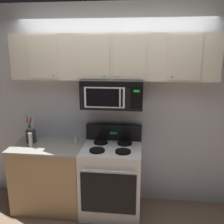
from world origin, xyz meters
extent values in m
cube|color=silver|center=(0.00, 0.79, 1.35)|extent=(5.20, 0.10, 2.70)
cube|color=white|center=(0.00, 0.42, 0.45)|extent=(0.76, 0.64, 0.90)
cube|color=black|center=(0.00, 0.09, 0.44)|extent=(0.67, 0.01, 0.52)
cylinder|color=#B7BABF|center=(0.00, 0.06, 0.74)|extent=(0.61, 0.03, 0.03)
cube|color=black|center=(0.00, 0.70, 1.01)|extent=(0.76, 0.07, 0.22)
cube|color=#19D83F|center=(0.00, 0.67, 1.01)|extent=(0.10, 0.00, 0.04)
cylinder|color=black|center=(-0.16, 0.28, 0.91)|extent=(0.19, 0.19, 0.02)
cylinder|color=black|center=(0.16, 0.28, 0.91)|extent=(0.19, 0.19, 0.02)
cylinder|color=black|center=(-0.16, 0.56, 0.91)|extent=(0.19, 0.19, 0.02)
cylinder|color=black|center=(0.16, 0.56, 0.91)|extent=(0.19, 0.19, 0.02)
cube|color=black|center=(0.00, 0.54, 1.57)|extent=(0.76, 0.39, 0.35)
cube|color=black|center=(0.00, 0.35, 1.72)|extent=(0.73, 0.01, 0.06)
cube|color=white|center=(-0.07, 0.35, 1.56)|extent=(0.49, 0.01, 0.25)
cube|color=black|center=(-0.08, 0.34, 1.56)|extent=(0.44, 0.01, 0.22)
cube|color=black|center=(0.30, 0.35, 1.56)|extent=(0.14, 0.01, 0.25)
cube|color=#19D83F|center=(0.30, 0.34, 1.65)|extent=(0.07, 0.00, 0.03)
cylinder|color=#B7BABF|center=(0.11, 0.32, 1.56)|extent=(0.02, 0.02, 0.23)
cube|color=beige|center=(0.00, 0.57, 2.02)|extent=(2.50, 0.33, 0.55)
cube|color=beige|center=(-0.83, 0.40, 2.02)|extent=(0.38, 0.01, 0.51)
sphere|color=#B7BABF|center=(-0.70, 0.39, 1.82)|extent=(0.03, 0.03, 0.03)
cube|color=beige|center=(-0.21, 0.40, 2.02)|extent=(0.38, 0.01, 0.51)
sphere|color=#B7BABF|center=(-0.08, 0.39, 1.82)|extent=(0.03, 0.03, 0.03)
cube|color=beige|center=(0.21, 0.40, 2.02)|extent=(0.38, 0.01, 0.51)
sphere|color=#B7BABF|center=(0.08, 0.39, 1.82)|extent=(0.03, 0.03, 0.03)
cube|color=beige|center=(0.83, 0.40, 2.02)|extent=(0.38, 0.01, 0.51)
sphere|color=#B7BABF|center=(0.70, 0.39, 1.82)|extent=(0.03, 0.03, 0.03)
cube|color=tan|center=(-0.84, 0.43, 0.43)|extent=(0.90, 0.62, 0.86)
cube|color=#9E998E|center=(-0.84, 0.43, 0.88)|extent=(0.93, 0.65, 0.03)
cylinder|color=#2D2D33|center=(-1.10, 0.49, 0.98)|extent=(0.13, 0.13, 0.17)
cylinder|color=teal|center=(-1.10, 0.49, 1.14)|extent=(0.09, 0.06, 0.29)
cylinder|color=#BCBCC1|center=(-1.08, 0.48, 1.11)|extent=(0.06, 0.02, 0.23)
cylinder|color=black|center=(-1.11, 0.48, 1.10)|extent=(0.05, 0.05, 0.23)
cylinder|color=silver|center=(-1.11, 0.48, 1.10)|extent=(0.06, 0.04, 0.22)
cylinder|color=black|center=(-1.13, 0.49, 1.12)|extent=(0.05, 0.08, 0.27)
cylinder|color=red|center=(-1.11, 0.50, 1.12)|extent=(0.07, 0.05, 0.25)
cylinder|color=tan|center=(-1.12, 0.47, 1.13)|extent=(0.06, 0.05, 0.28)
cylinder|color=white|center=(-0.49, 0.51, 0.94)|extent=(0.04, 0.04, 0.08)
cylinder|color=#B7BABF|center=(-0.49, 0.51, 0.99)|extent=(0.04, 0.04, 0.02)
cylinder|color=#B7B2A8|center=(-1.04, 0.34, 0.99)|extent=(0.05, 0.05, 0.18)
cylinder|color=#4C7F33|center=(-1.13, 0.62, 0.95)|extent=(0.04, 0.04, 0.09)
cylinder|color=black|center=(-1.13, 0.62, 1.00)|extent=(0.04, 0.04, 0.02)
camera|label=1|loc=(0.36, -2.55, 2.11)|focal=40.17mm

